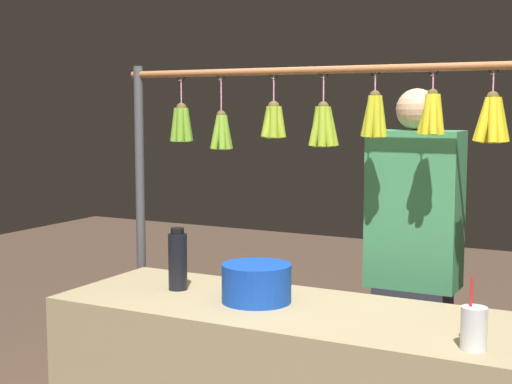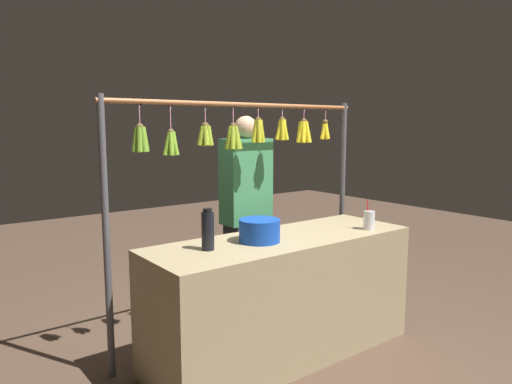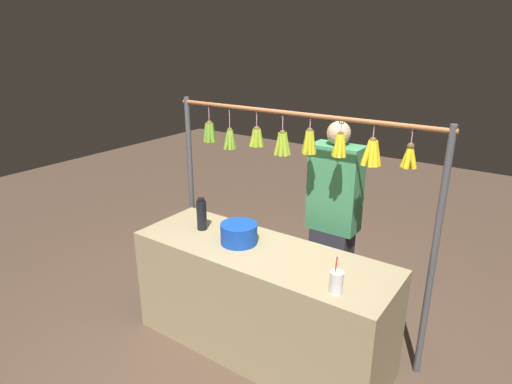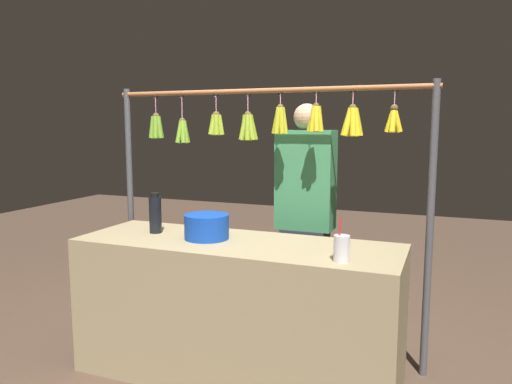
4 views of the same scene
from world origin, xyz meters
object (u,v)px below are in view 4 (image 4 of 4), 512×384
(water_bottle, at_px, (155,214))
(drink_cup, at_px, (342,248))
(vendor_person, at_px, (305,224))
(blue_bucket, at_px, (207,227))

(water_bottle, bearing_deg, drink_cup, 169.94)
(water_bottle, relative_size, vendor_person, 0.15)
(blue_bucket, bearing_deg, water_bottle, -3.81)
(water_bottle, bearing_deg, blue_bucket, 176.19)
(drink_cup, bearing_deg, blue_bucket, -12.74)
(drink_cup, bearing_deg, vendor_person, -63.63)
(water_bottle, distance_m, blue_bucket, 0.38)
(blue_bucket, height_order, vendor_person, vendor_person)
(drink_cup, distance_m, vendor_person, 1.00)
(drink_cup, xyz_separation_m, vendor_person, (0.44, -0.90, -0.08))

